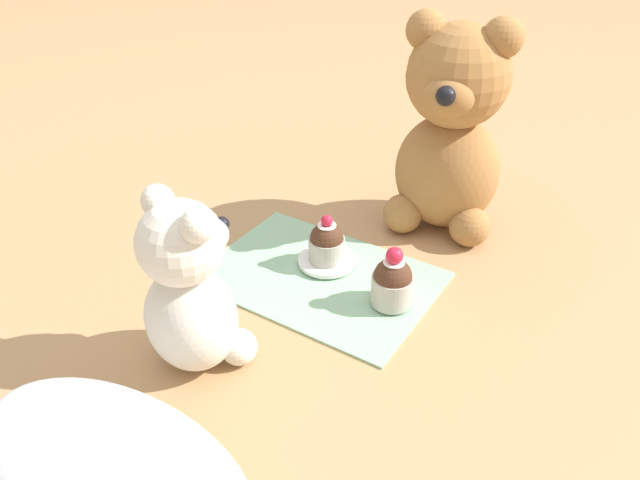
% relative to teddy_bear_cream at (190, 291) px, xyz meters
% --- Properties ---
extents(ground_plane, '(4.00, 4.00, 0.00)m').
position_rel_teddy_bear_cream_xyz_m(ground_plane, '(-0.03, -0.18, -0.09)').
color(ground_plane, tan).
extents(knitted_placemat, '(0.27, 0.19, 0.01)m').
position_rel_teddy_bear_cream_xyz_m(knitted_placemat, '(-0.03, -0.18, -0.09)').
color(knitted_placemat, '#8EBC99').
rests_on(knitted_placemat, ground_plane).
extents(tulle_cloth, '(0.28, 0.14, 0.04)m').
position_rel_teddy_bear_cream_xyz_m(tulle_cloth, '(-0.04, 0.15, -0.07)').
color(tulle_cloth, silver).
rests_on(tulle_cloth, ground_plane).
extents(teddy_bear_cream, '(0.12, 0.11, 0.19)m').
position_rel_teddy_bear_cream_xyz_m(teddy_bear_cream, '(0.00, 0.00, 0.00)').
color(teddy_bear_cream, silver).
rests_on(teddy_bear_cream, ground_plane).
extents(teddy_bear_tan, '(0.16, 0.16, 0.28)m').
position_rel_teddy_bear_cream_xyz_m(teddy_bear_tan, '(-0.10, -0.38, 0.05)').
color(teddy_bear_tan, '#A3703D').
rests_on(teddy_bear_tan, ground_plane).
extents(cupcake_near_cream_bear, '(0.05, 0.05, 0.07)m').
position_rel_teddy_bear_cream_xyz_m(cupcake_near_cream_bear, '(-0.13, -0.18, -0.05)').
color(cupcake_near_cream_bear, '#B2ADA3').
rests_on(cupcake_near_cream_bear, knitted_placemat).
extents(saucer_plate, '(0.07, 0.07, 0.01)m').
position_rel_teddy_bear_cream_xyz_m(saucer_plate, '(-0.02, -0.21, -0.08)').
color(saucer_plate, white).
rests_on(saucer_plate, knitted_placemat).
extents(cupcake_near_tan_bear, '(0.04, 0.04, 0.06)m').
position_rel_teddy_bear_cream_xyz_m(cupcake_near_tan_bear, '(-0.02, -0.21, -0.05)').
color(cupcake_near_tan_bear, '#B2ADA3').
rests_on(cupcake_near_tan_bear, saucer_plate).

